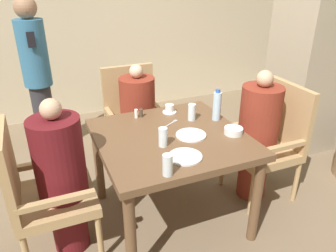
# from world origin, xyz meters

# --- Properties ---
(ground_plane) EXTENTS (16.00, 16.00, 0.00)m
(ground_plane) POSITION_xyz_m (0.00, 0.00, 0.00)
(ground_plane) COLOR #7A664C
(wall_back) EXTENTS (8.00, 0.06, 2.80)m
(wall_back) POSITION_xyz_m (0.00, 2.39, 1.40)
(wall_back) COLOR beige
(wall_back) RESTS_ON ground_plane
(pillar_stone) EXTENTS (0.59, 0.59, 2.70)m
(pillar_stone) POSITION_xyz_m (1.78, 0.58, 1.35)
(pillar_stone) COLOR tan
(pillar_stone) RESTS_ON ground_plane
(dining_table) EXTENTS (1.03, 1.02, 0.73)m
(dining_table) POSITION_xyz_m (0.00, 0.00, 0.63)
(dining_table) COLOR brown
(dining_table) RESTS_ON ground_plane
(chair_left_side) EXTENTS (0.51, 0.51, 0.97)m
(chair_left_side) POSITION_xyz_m (-0.91, 0.00, 0.52)
(chair_left_side) COLOR tan
(chair_left_side) RESTS_ON ground_plane
(diner_in_left_chair) EXTENTS (0.32, 0.32, 1.12)m
(diner_in_left_chair) POSITION_xyz_m (-0.77, 0.00, 0.58)
(diner_in_left_chair) COLOR #5B1419
(diner_in_left_chair) RESTS_ON ground_plane
(chair_far_side) EXTENTS (0.51, 0.51, 0.97)m
(chair_far_side) POSITION_xyz_m (0.00, 0.91, 0.52)
(chair_far_side) COLOR tan
(chair_far_side) RESTS_ON ground_plane
(diner_in_far_chair) EXTENTS (0.32, 0.32, 1.06)m
(diner_in_far_chair) POSITION_xyz_m (-0.00, 0.76, 0.54)
(diner_in_far_chair) COLOR maroon
(diner_in_far_chair) RESTS_ON ground_plane
(chair_right_side) EXTENTS (0.51, 0.51, 0.97)m
(chair_right_side) POSITION_xyz_m (0.91, 0.00, 0.52)
(chair_right_side) COLOR tan
(chair_right_side) RESTS_ON ground_plane
(diner_in_right_chair) EXTENTS (0.32, 0.32, 1.12)m
(diner_in_right_chair) POSITION_xyz_m (0.77, 0.00, 0.58)
(diner_in_right_chair) COLOR maroon
(diner_in_right_chair) RESTS_ON ground_plane
(standing_host) EXTENTS (0.27, 0.31, 1.59)m
(standing_host) POSITION_xyz_m (-0.80, 1.50, 0.85)
(standing_host) COLOR #2D2D33
(standing_host) RESTS_ON ground_plane
(plate_main_left) EXTENTS (0.22, 0.22, 0.01)m
(plate_main_left) POSITION_xyz_m (0.13, -0.06, 0.74)
(plate_main_left) COLOR white
(plate_main_left) RESTS_ON dining_table
(plate_main_right) EXTENTS (0.22, 0.22, 0.01)m
(plate_main_right) POSITION_xyz_m (-0.04, -0.31, 0.74)
(plate_main_right) COLOR white
(plate_main_right) RESTS_ON dining_table
(teacup_with_saucer) EXTENTS (0.12, 0.12, 0.07)m
(teacup_with_saucer) POSITION_xyz_m (0.15, 0.38, 0.76)
(teacup_with_saucer) COLOR white
(teacup_with_saucer) RESTS_ON dining_table
(bowl_small) EXTENTS (0.13, 0.13, 0.05)m
(bowl_small) POSITION_xyz_m (0.42, -0.15, 0.75)
(bowl_small) COLOR white
(bowl_small) RESTS_ON dining_table
(water_bottle) EXTENTS (0.06, 0.06, 0.25)m
(water_bottle) POSITION_xyz_m (0.43, 0.11, 0.85)
(water_bottle) COLOR silver
(water_bottle) RESTS_ON dining_table
(glass_tall_near) EXTENTS (0.06, 0.06, 0.13)m
(glass_tall_near) POSITION_xyz_m (-0.11, -0.12, 0.80)
(glass_tall_near) COLOR silver
(glass_tall_near) RESTS_ON dining_table
(glass_tall_mid) EXTENTS (0.06, 0.06, 0.13)m
(glass_tall_mid) POSITION_xyz_m (0.25, 0.18, 0.80)
(glass_tall_mid) COLOR silver
(glass_tall_mid) RESTS_ON dining_table
(glass_tall_far) EXTENTS (0.06, 0.06, 0.13)m
(glass_tall_far) POSITION_xyz_m (-0.21, -0.45, 0.80)
(glass_tall_far) COLOR silver
(glass_tall_far) RESTS_ON dining_table
(salt_shaker) EXTENTS (0.03, 0.03, 0.07)m
(salt_shaker) POSITION_xyz_m (-0.13, 0.39, 0.77)
(salt_shaker) COLOR white
(salt_shaker) RESTS_ON dining_table
(pepper_shaker) EXTENTS (0.03, 0.03, 0.07)m
(pepper_shaker) POSITION_xyz_m (-0.09, 0.39, 0.76)
(pepper_shaker) COLOR #4C3D2D
(pepper_shaker) RESTS_ON dining_table
(fork_beside_plate) EXTENTS (0.18, 0.12, 0.00)m
(fork_beside_plate) POSITION_xyz_m (0.07, 0.17, 0.73)
(fork_beside_plate) COLOR silver
(fork_beside_plate) RESTS_ON dining_table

